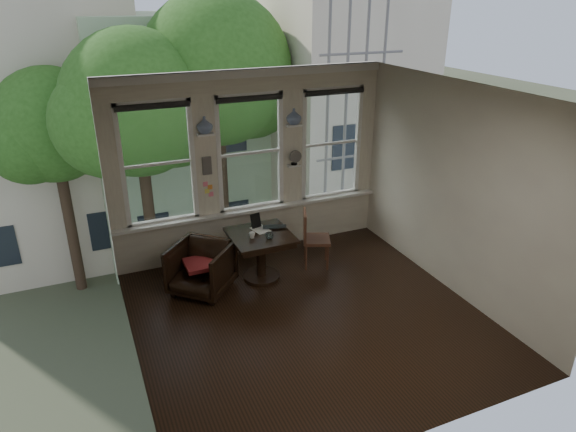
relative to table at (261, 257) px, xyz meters
name	(u,v)px	position (x,y,z in m)	size (l,w,h in m)	color
ground	(308,317)	(0.22, -1.23, -0.38)	(4.50, 4.50, 0.00)	black
ceiling	(313,93)	(0.22, -1.23, 2.62)	(4.50, 4.50, 0.00)	silver
wall_back	(250,165)	(0.22, 1.02, 1.12)	(4.50, 4.50, 0.00)	silver
wall_front	(422,310)	(0.22, -3.48, 1.12)	(4.50, 4.50, 0.00)	silver
wall_left	(122,249)	(-2.03, -1.23, 1.12)	(4.50, 4.50, 0.00)	silver
wall_right	(455,191)	(2.47, -1.23, 1.12)	(4.50, 4.50, 0.00)	silver
window_left	(158,164)	(-1.23, 1.02, 1.32)	(1.10, 0.12, 1.90)	white
window_center	(250,153)	(0.22, 1.02, 1.32)	(1.10, 0.12, 1.90)	white
window_right	(330,143)	(1.67, 1.02, 1.32)	(1.10, 0.12, 1.90)	white
shelf_left	(205,134)	(-0.51, 0.92, 1.73)	(0.26, 0.16, 0.03)	white
shelf_right	(294,125)	(0.94, 0.92, 1.73)	(0.26, 0.16, 0.03)	white
intercom	(207,166)	(-0.51, 0.95, 1.23)	(0.14, 0.06, 0.28)	#59544F
sticky_notes	(208,187)	(-0.51, 0.96, 0.88)	(0.16, 0.01, 0.24)	pink
desk_fan	(294,160)	(0.94, 0.90, 1.16)	(0.20, 0.20, 0.24)	#59544F
vase_left	(205,125)	(-0.51, 0.92, 1.86)	(0.24, 0.24, 0.25)	silver
vase_right	(294,116)	(0.94, 0.92, 1.86)	(0.24, 0.24, 0.25)	silver
table	(261,257)	(0.00, 0.00, 0.00)	(0.90, 0.90, 0.75)	black
armchair_left	(201,268)	(-0.92, 0.00, 0.00)	(0.80, 0.82, 0.75)	black
cushion_red	(201,264)	(-0.92, 0.00, 0.08)	(0.45, 0.45, 0.06)	maroon
side_chair_right	(317,239)	(0.96, 0.06, 0.09)	(0.42, 0.42, 0.92)	#462919
laptop	(275,229)	(0.26, 0.07, 0.39)	(0.36, 0.23, 0.03)	black
mug	(252,235)	(-0.16, -0.07, 0.42)	(0.09, 0.09, 0.08)	white
drinking_glass	(269,236)	(0.07, -0.20, 0.42)	(0.12, 0.12, 0.09)	white
tablet	(256,221)	(0.02, 0.27, 0.48)	(0.16, 0.02, 0.22)	black
papers	(260,229)	(0.06, 0.15, 0.38)	(0.22, 0.30, 0.00)	silver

